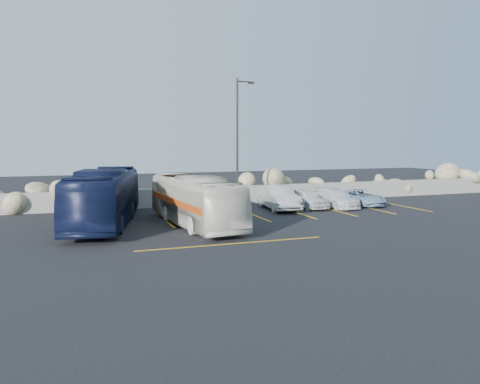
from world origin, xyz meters
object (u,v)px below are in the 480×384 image
object	(u,v)px
car_b	(278,198)
car_d	(361,197)
lamppost	(238,140)
tour_coach	(105,197)
car_a	(306,198)
vintage_bus	(194,200)
car_c	(335,198)

from	to	relation	value
car_b	car_d	size ratio (longest dim) A/B	1.19
lamppost	car_d	distance (m)	9.11
tour_coach	car_a	world-z (taller)	tour_coach
car_b	lamppost	bearing A→B (deg)	162.88
car_a	lamppost	bearing A→B (deg)	160.48
vintage_bus	car_d	bearing A→B (deg)	11.09
car_a	car_d	distance (m)	4.02
tour_coach	car_d	world-z (taller)	tour_coach
car_c	vintage_bus	bearing A→B (deg)	-163.40
car_b	car_c	world-z (taller)	car_b
tour_coach	car_d	size ratio (longest dim) A/B	2.69
car_c	tour_coach	bearing A→B (deg)	-174.95
tour_coach	car_b	xyz separation A→B (m)	(10.43, 1.90, -0.67)
car_d	car_a	bearing A→B (deg)	176.28
tour_coach	car_c	bearing A→B (deg)	19.07
vintage_bus	car_d	distance (m)	12.65
tour_coach	car_c	size ratio (longest dim) A/B	2.53
lamppost	car_c	bearing A→B (deg)	-11.82
car_a	car_b	world-z (taller)	car_b
tour_coach	car_a	distance (m)	12.49
lamppost	car_b	size ratio (longest dim) A/B	1.79
vintage_bus	car_b	distance (m)	7.21
car_a	car_c	xyz separation A→B (m)	(1.94, -0.27, -0.03)
car_b	car_c	distance (m)	3.85
lamppost	vintage_bus	world-z (taller)	lamppost
car_d	car_b	bearing A→B (deg)	176.12
lamppost	car_b	xyz separation A→B (m)	(2.30, -0.95, -3.56)
lamppost	car_b	distance (m)	4.35
tour_coach	car_b	distance (m)	10.62
car_a	car_c	distance (m)	1.96
lamppost	tour_coach	size ratio (longest dim) A/B	0.79
tour_coach	car_b	size ratio (longest dim) A/B	2.27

